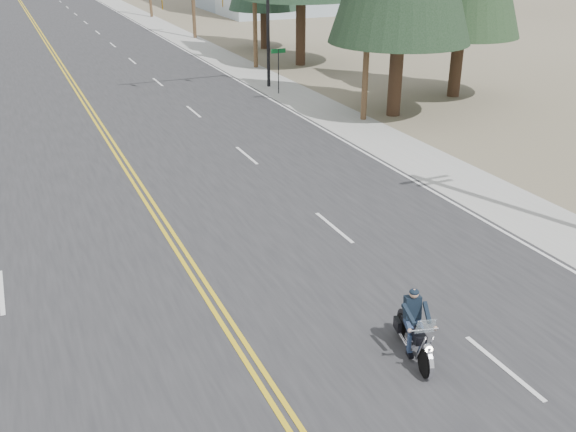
# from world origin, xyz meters

# --- Properties ---
(road) EXTENTS (20.00, 200.00, 0.01)m
(road) POSITION_xyz_m (0.00, 70.00, 0.01)
(road) COLOR #303033
(road) RESTS_ON ground
(sidewalk_right) EXTENTS (3.00, 200.00, 0.01)m
(sidewalk_right) POSITION_xyz_m (11.50, 70.00, 0.01)
(sidewalk_right) COLOR #A5A5A0
(sidewalk_right) RESTS_ON ground
(traffic_mast_right) EXTENTS (7.10, 0.26, 7.00)m
(traffic_mast_right) POSITION_xyz_m (8.98, 32.00, 4.94)
(traffic_mast_right) COLOR black
(traffic_mast_right) RESTS_ON ground
(street_sign) EXTENTS (0.90, 0.06, 2.62)m
(street_sign) POSITION_xyz_m (10.80, 30.00, 1.80)
(street_sign) COLOR black
(street_sign) RESTS_ON ground
(motorcyclist) EXTENTS (1.35, 2.17, 1.58)m
(motorcyclist) POSITION_xyz_m (3.44, 5.20, 0.79)
(motorcyclist) COLOR black
(motorcyclist) RESTS_ON ground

